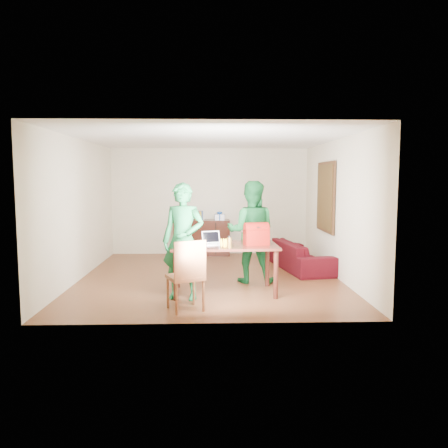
{
  "coord_description": "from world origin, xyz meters",
  "views": [
    {
      "loc": [
        0.02,
        -8.45,
        1.95
      ],
      "look_at": [
        0.25,
        -0.97,
        1.16
      ],
      "focal_mm": 35.0,
      "sensor_mm": 36.0,
      "label": 1
    }
  ],
  "objects_px": {
    "bottle": "(229,242)",
    "red_bag": "(256,236)",
    "table": "(224,251)",
    "person_far": "(251,232)",
    "laptop": "(213,242)",
    "sofa": "(301,255)",
    "chair": "(186,290)",
    "person_near": "(183,241)"
  },
  "relations": [
    {
      "from": "red_bag",
      "to": "sofa",
      "type": "relative_size",
      "value": 0.2
    },
    {
      "from": "sofa",
      "to": "red_bag",
      "type": "bearing_deg",
      "value": 139.09
    },
    {
      "from": "person_near",
      "to": "sofa",
      "type": "distance_m",
      "value": 3.33
    },
    {
      "from": "person_near",
      "to": "laptop",
      "type": "bearing_deg",
      "value": 49.02
    },
    {
      "from": "sofa",
      "to": "person_near",
      "type": "bearing_deg",
      "value": 123.53
    },
    {
      "from": "table",
      "to": "laptop",
      "type": "bearing_deg",
      "value": -177.67
    },
    {
      "from": "person_far",
      "to": "red_bag",
      "type": "height_order",
      "value": "person_far"
    },
    {
      "from": "chair",
      "to": "person_near",
      "type": "xyz_separation_m",
      "value": [
        -0.07,
        0.62,
        0.63
      ]
    },
    {
      "from": "red_bag",
      "to": "person_near",
      "type": "bearing_deg",
      "value": -176.62
    },
    {
      "from": "laptop",
      "to": "bottle",
      "type": "relative_size",
      "value": 1.88
    },
    {
      "from": "chair",
      "to": "laptop",
      "type": "distance_m",
      "value": 1.18
    },
    {
      "from": "chair",
      "to": "laptop",
      "type": "relative_size",
      "value": 2.93
    },
    {
      "from": "person_far",
      "to": "person_near",
      "type": "bearing_deg",
      "value": 52.65
    },
    {
      "from": "chair",
      "to": "bottle",
      "type": "relative_size",
      "value": 5.5
    },
    {
      "from": "bottle",
      "to": "sofa",
      "type": "bearing_deg",
      "value": 54.24
    },
    {
      "from": "table",
      "to": "chair",
      "type": "distance_m",
      "value": 1.21
    },
    {
      "from": "chair",
      "to": "person_near",
      "type": "bearing_deg",
      "value": 72.95
    },
    {
      "from": "table",
      "to": "person_far",
      "type": "relative_size",
      "value": 0.95
    },
    {
      "from": "chair",
      "to": "red_bag",
      "type": "distance_m",
      "value": 1.61
    },
    {
      "from": "person_far",
      "to": "bottle",
      "type": "xyz_separation_m",
      "value": [
        -0.46,
        -1.15,
        -0.02
      ]
    },
    {
      "from": "person_near",
      "to": "person_far",
      "type": "distance_m",
      "value": 1.65
    },
    {
      "from": "person_near",
      "to": "laptop",
      "type": "relative_size",
      "value": 5.21
    },
    {
      "from": "person_near",
      "to": "person_far",
      "type": "height_order",
      "value": "person_far"
    },
    {
      "from": "person_near",
      "to": "laptop",
      "type": "distance_m",
      "value": 0.59
    },
    {
      "from": "person_near",
      "to": "bottle",
      "type": "relative_size",
      "value": 9.78
    },
    {
      "from": "person_far",
      "to": "bottle",
      "type": "distance_m",
      "value": 1.24
    },
    {
      "from": "table",
      "to": "person_near",
      "type": "bearing_deg",
      "value": -154.72
    },
    {
      "from": "table",
      "to": "laptop",
      "type": "height_order",
      "value": "laptop"
    },
    {
      "from": "bottle",
      "to": "chair",
      "type": "bearing_deg",
      "value": -138.24
    },
    {
      "from": "person_near",
      "to": "person_far",
      "type": "xyz_separation_m",
      "value": [
        1.2,
        1.13,
        0.01
      ]
    },
    {
      "from": "person_far",
      "to": "laptop",
      "type": "distance_m",
      "value": 1.07
    },
    {
      "from": "laptop",
      "to": "sofa",
      "type": "xyz_separation_m",
      "value": [
        1.88,
        1.91,
        -0.58
      ]
    },
    {
      "from": "table",
      "to": "person_far",
      "type": "bearing_deg",
      "value": 54.19
    },
    {
      "from": "bottle",
      "to": "red_bag",
      "type": "height_order",
      "value": "red_bag"
    },
    {
      "from": "table",
      "to": "chair",
      "type": "height_order",
      "value": "chair"
    },
    {
      "from": "bottle",
      "to": "red_bag",
      "type": "distance_m",
      "value": 0.57
    },
    {
      "from": "person_near",
      "to": "sofa",
      "type": "height_order",
      "value": "person_near"
    },
    {
      "from": "sofa",
      "to": "table",
      "type": "bearing_deg",
      "value": 128.27
    },
    {
      "from": "table",
      "to": "chair",
      "type": "relative_size",
      "value": 1.71
    },
    {
      "from": "person_near",
      "to": "bottle",
      "type": "height_order",
      "value": "person_near"
    },
    {
      "from": "person_far",
      "to": "red_bag",
      "type": "distance_m",
      "value": 0.82
    },
    {
      "from": "person_near",
      "to": "bottle",
      "type": "xyz_separation_m",
      "value": [
        0.74,
        -0.02,
        -0.01
      ]
    }
  ]
}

